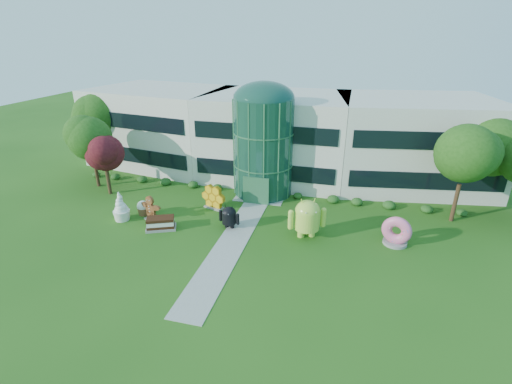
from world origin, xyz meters
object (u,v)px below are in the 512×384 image
(android_green, at_px, (307,216))
(android_black, at_px, (229,216))
(gingerbread, at_px, (151,208))
(donut, at_px, (397,230))

(android_green, distance_m, android_black, 6.72)
(android_black, bearing_deg, gingerbread, -169.23)
(android_black, xyz_separation_m, gingerbread, (-7.36, -0.26, -0.00))
(android_green, height_order, android_black, android_green)
(android_black, distance_m, donut, 13.78)
(android_green, distance_m, gingerbread, 14.07)
(android_black, distance_m, gingerbread, 7.37)
(android_green, relative_size, gingerbread, 1.52)
(donut, bearing_deg, android_black, -159.62)
(android_green, xyz_separation_m, donut, (7.08, 0.61, -0.66))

